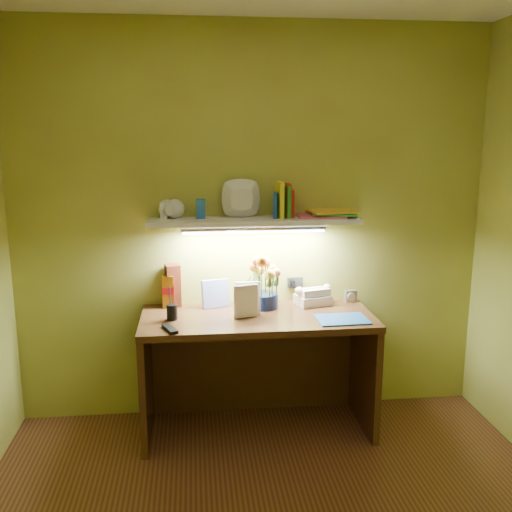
{
  "coord_description": "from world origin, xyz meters",
  "views": [
    {
      "loc": [
        -0.37,
        -2.07,
        1.82
      ],
      "look_at": [
        0.01,
        1.35,
        1.08
      ],
      "focal_mm": 40.0,
      "sensor_mm": 36.0,
      "label": 1
    }
  ],
  "objects_px": {
    "desk": "(258,373)",
    "whisky_bottle": "(168,287)",
    "desk_clock": "(351,296)",
    "flower_bouquet": "(264,283)",
    "telephone": "(313,295)"
  },
  "relations": [
    {
      "from": "flower_bouquet",
      "to": "telephone",
      "type": "height_order",
      "value": "flower_bouquet"
    },
    {
      "from": "desk",
      "to": "desk_clock",
      "type": "height_order",
      "value": "desk_clock"
    },
    {
      "from": "whisky_bottle",
      "to": "flower_bouquet",
      "type": "bearing_deg",
      "value": -7.27
    },
    {
      "from": "flower_bouquet",
      "to": "desk",
      "type": "bearing_deg",
      "value": -109.94
    },
    {
      "from": "flower_bouquet",
      "to": "desk_clock",
      "type": "relative_size",
      "value": 4.24
    },
    {
      "from": "desk",
      "to": "telephone",
      "type": "bearing_deg",
      "value": 26.18
    },
    {
      "from": "desk",
      "to": "desk_clock",
      "type": "xyz_separation_m",
      "value": [
        0.64,
        0.22,
        0.41
      ]
    },
    {
      "from": "flower_bouquet",
      "to": "desk_clock",
      "type": "xyz_separation_m",
      "value": [
        0.58,
        0.07,
        -0.12
      ]
    },
    {
      "from": "flower_bouquet",
      "to": "whisky_bottle",
      "type": "bearing_deg",
      "value": 172.73
    },
    {
      "from": "whisky_bottle",
      "to": "desk_clock",
      "type": "bearing_deg",
      "value": -0.48
    },
    {
      "from": "telephone",
      "to": "desk_clock",
      "type": "relative_size",
      "value": 2.73
    },
    {
      "from": "desk_clock",
      "to": "telephone",
      "type": "bearing_deg",
      "value": -178.8
    },
    {
      "from": "telephone",
      "to": "desk_clock",
      "type": "distance_m",
      "value": 0.26
    },
    {
      "from": "desk",
      "to": "whisky_bottle",
      "type": "bearing_deg",
      "value": 156.96
    },
    {
      "from": "whisky_bottle",
      "to": "telephone",
      "type": "bearing_deg",
      "value": -2.68
    }
  ]
}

